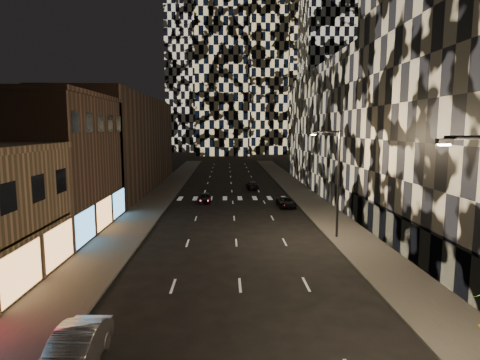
{
  "coord_description": "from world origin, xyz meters",
  "views": [
    {
      "loc": [
        -0.77,
        -3.0,
        9.36
      ],
      "look_at": [
        0.1,
        22.84,
        6.0
      ],
      "focal_mm": 30.0,
      "sensor_mm": 36.0,
      "label": 1
    }
  ],
  "objects": [
    {
      "name": "sidewalk_left",
      "position": [
        -10.0,
        50.0,
        0.07
      ],
      "size": [
        4.0,
        120.0,
        0.15
      ],
      "primitive_type": "cube",
      "color": "#47443F",
      "rests_on": "ground"
    },
    {
      "name": "sidewalk_right",
      "position": [
        10.0,
        50.0,
        0.07
      ],
      "size": [
        4.0,
        120.0,
        0.15
      ],
      "primitive_type": "cube",
      "color": "#47443F",
      "rests_on": "ground"
    },
    {
      "name": "curb_left",
      "position": [
        -7.9,
        50.0,
        0.07
      ],
      "size": [
        0.2,
        120.0,
        0.15
      ],
      "primitive_type": "cube",
      "color": "#4C4C47",
      "rests_on": "ground"
    },
    {
      "name": "curb_right",
      "position": [
        7.9,
        50.0,
        0.07
      ],
      "size": [
        0.2,
        120.0,
        0.15
      ],
      "primitive_type": "cube",
      "color": "#4C4C47",
      "rests_on": "ground"
    },
    {
      "name": "retail_brown",
      "position": [
        -17.0,
        33.5,
        6.0
      ],
      "size": [
        10.0,
        15.0,
        12.0
      ],
      "primitive_type": "cube",
      "color": "brown",
      "rests_on": "ground"
    },
    {
      "name": "retail_filler_left",
      "position": [
        -17.0,
        60.0,
        7.0
      ],
      "size": [
        10.0,
        40.0,
        14.0
      ],
      "primitive_type": "cube",
      "color": "brown",
      "rests_on": "ground"
    },
    {
      "name": "midrise_base",
      "position": [
        12.3,
        24.5,
        1.5
      ],
      "size": [
        0.6,
        25.0,
        3.0
      ],
      "primitive_type": "cube",
      "color": "#383838",
      "rests_on": "ground"
    },
    {
      "name": "midrise_filler_right",
      "position": [
        20.0,
        57.0,
        9.0
      ],
      "size": [
        16.0,
        40.0,
        18.0
      ],
      "primitive_type": "cube",
      "color": "#232326",
      "rests_on": "ground"
    },
    {
      "name": "tower_right_mid",
      "position": [
        35.0,
        135.0,
        50.0
      ],
      "size": [
        20.0,
        20.0,
        100.0
      ],
      "primitive_type": "cube",
      "color": "black",
      "rests_on": "ground"
    },
    {
      "name": "tower_left_back",
      "position": [
        -12.0,
        165.0,
        60.0
      ],
      "size": [
        24.0,
        24.0,
        120.0
      ],
      "primitive_type": "cube",
      "color": "black",
      "rests_on": "ground"
    },
    {
      "name": "tower_center_low",
      "position": [
        -2.0,
        140.0,
        47.5
      ],
      "size": [
        18.0,
        18.0,
        95.0
      ],
      "primitive_type": "cube",
      "color": "black",
      "rests_on": "ground"
    },
    {
      "name": "streetlight_far",
      "position": [
        8.35,
        30.0,
        5.35
      ],
      "size": [
        2.55,
        0.25,
        9.0
      ],
      "color": "black",
      "rests_on": "sidewalk_right"
    },
    {
      "name": "car_silver_parked",
      "position": [
        -6.71,
        11.79,
        0.78
      ],
      "size": [
        1.74,
        4.75,
        1.55
      ],
      "primitive_type": "imported",
      "rotation": [
        0.0,
        0.0,
        -0.02
      ],
      "color": "gray",
      "rests_on": "ground"
    },
    {
      "name": "car_dark_midlane",
      "position": [
        -3.5,
        47.02,
        0.62
      ],
      "size": [
        1.53,
        3.67,
        1.24
      ],
      "primitive_type": "imported",
      "rotation": [
        0.0,
        0.0,
        0.02
      ],
      "color": "black",
      "rests_on": "ground"
    },
    {
      "name": "car_dark_oncoming",
      "position": [
        3.24,
        58.22,
        0.59
      ],
      "size": [
        1.89,
        4.15,
        1.18
      ],
      "primitive_type": "imported",
      "rotation": [
        0.0,
        0.0,
        3.2
      ],
      "color": "black",
      "rests_on": "ground"
    },
    {
      "name": "car_dark_rightlane",
      "position": [
        6.32,
        43.73,
        0.57
      ],
      "size": [
        2.14,
        4.23,
        1.15
      ],
      "primitive_type": "imported",
      "rotation": [
        0.0,
        0.0,
        0.06
      ],
      "color": "black",
      "rests_on": "ground"
    }
  ]
}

